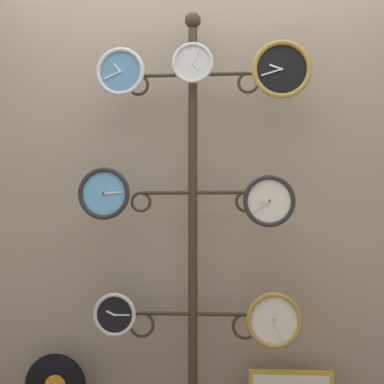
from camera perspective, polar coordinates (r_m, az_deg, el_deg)
name	(u,v)px	position (r m, az deg, el deg)	size (l,w,h in m)	color
shop_wall	(195,159)	(2.91, 0.36, 3.52)	(4.40, 0.04, 2.80)	gray
display_stand	(193,267)	(2.74, 0.09, -7.97)	(0.69, 0.38, 2.15)	#382D1E
clock_top_left	(121,72)	(2.80, -7.63, 12.59)	(0.25, 0.04, 0.25)	#4C84B2
clock_top_center	(193,63)	(2.75, 0.07, 13.58)	(0.21, 0.04, 0.21)	silver
clock_top_right	(282,70)	(2.73, 9.55, 12.76)	(0.30, 0.04, 0.30)	black
clock_middle_left	(104,194)	(2.71, -9.35, -0.17)	(0.26, 0.04, 0.26)	#60A8DB
clock_middle_right	(269,201)	(2.64, 8.22, -0.97)	(0.26, 0.04, 0.26)	silver
clock_bottom_left	(115,315)	(2.75, -8.23, -12.82)	(0.22, 0.04, 0.22)	black
clock_bottom_right	(274,320)	(2.68, 8.76, -13.37)	(0.27, 0.04, 0.27)	silver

